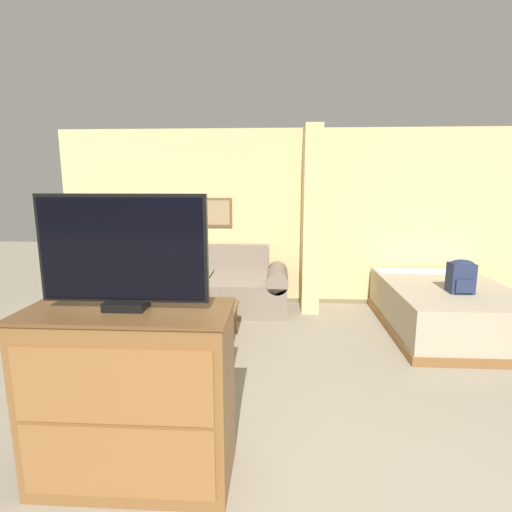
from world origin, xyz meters
TOP-DOWN VIEW (x-y plane):
  - wall_back at (-0.00, 4.35)m, footprint 7.50×0.16m
  - wall_partition_pillar at (-0.01, 4.01)m, footprint 0.24×0.57m
  - couch at (-1.41, 3.87)m, footprint 2.17×0.84m
  - coffee_table at (-1.34, 2.77)m, footprint 0.80×0.53m
  - side_table at (-2.59, 3.79)m, footprint 0.38×0.38m
  - table_lamp at (-2.59, 3.79)m, footprint 0.36×0.36m
  - tv_dresser at (-1.35, 0.51)m, footprint 1.23×0.56m
  - tv at (-1.35, 0.52)m, footprint 0.98×0.16m
  - bed at (1.63, 3.22)m, footprint 1.46×2.07m
  - backpack at (1.63, 2.90)m, footprint 0.27×0.23m

SIDE VIEW (x-z plane):
  - bed at x=1.63m, z-range 0.00..0.59m
  - couch at x=-1.41m, z-range -0.12..0.79m
  - coffee_table at x=-1.34m, z-range 0.16..0.56m
  - side_table at x=-2.59m, z-range 0.16..0.69m
  - tv_dresser at x=-1.35m, z-range 0.00..1.12m
  - backpack at x=1.63m, z-range 0.59..0.98m
  - table_lamp at x=-2.59m, z-range 0.61..1.03m
  - wall_back at x=0.00m, z-range -0.01..2.59m
  - wall_partition_pillar at x=-0.01m, z-range 0.00..2.60m
  - tv at x=-1.35m, z-range 1.12..1.79m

